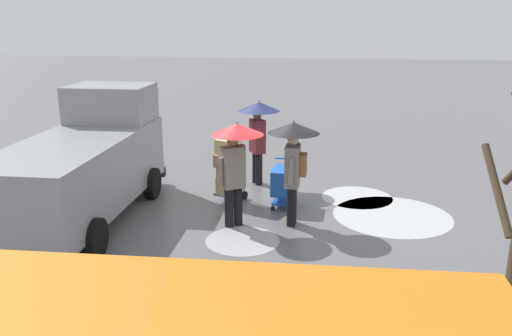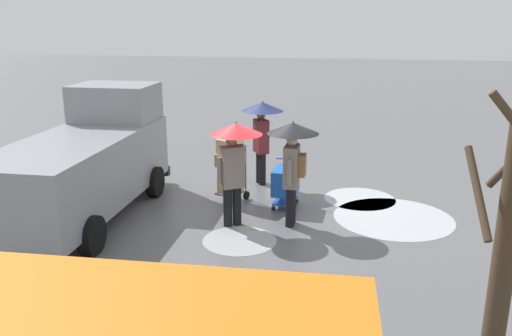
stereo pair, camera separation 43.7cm
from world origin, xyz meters
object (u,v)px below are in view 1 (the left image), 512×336
Objects in this scene: shopping_cart_vendor at (285,182)px; pedestrian_white_side at (235,150)px; pedestrian_pink_side at (294,149)px; pedestrian_black_side at (258,123)px; hand_dolly_boxes at (229,167)px; cargo_van_parked_right at (84,163)px.

pedestrian_white_side reaches higher than shopping_cart_vendor.
pedestrian_pink_side is 2.74m from pedestrian_black_side.
hand_dolly_boxes reaches higher than shopping_cart_vendor.
pedestrian_white_side is (1.13, 0.27, 0.01)m from pedestrian_pink_side.
cargo_van_parked_right reaches higher than pedestrian_white_side.
shopping_cart_vendor is at bearing -163.45° from cargo_van_parked_right.
cargo_van_parked_right is 2.50× the size of pedestrian_pink_side.
shopping_cart_vendor is at bearing -75.36° from pedestrian_pink_side.
hand_dolly_boxes is 1.66m from pedestrian_black_side.
shopping_cart_vendor is at bearing 173.99° from hand_dolly_boxes.
pedestrian_pink_side is 1.16m from pedestrian_white_side.
cargo_van_parked_right is at bearing 25.74° from hand_dolly_boxes.
pedestrian_white_side is (-3.22, 0.03, 0.41)m from cargo_van_parked_right.
pedestrian_white_side is at bearing 55.11° from shopping_cart_vendor.
shopping_cart_vendor is 0.69× the size of hand_dolly_boxes.
pedestrian_pink_side is (-0.26, 0.98, 1.00)m from shopping_cart_vendor.
hand_dolly_boxes is 0.69× the size of pedestrian_pink_side.
pedestrian_black_side is at bearing -139.94° from cargo_van_parked_right.
pedestrian_pink_side is (-1.54, 1.12, 0.73)m from hand_dolly_boxes.
pedestrian_pink_side is 1.00× the size of pedestrian_black_side.
pedestrian_black_side is at bearing -91.28° from pedestrian_white_side.
hand_dolly_boxes is 1.63m from pedestrian_white_side.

